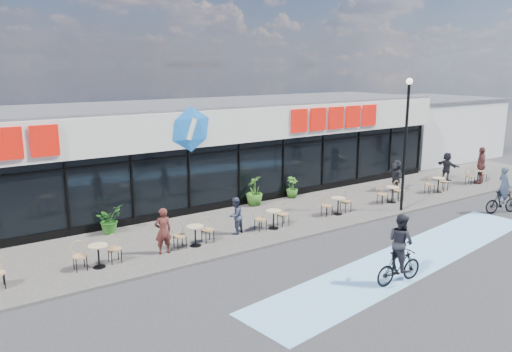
# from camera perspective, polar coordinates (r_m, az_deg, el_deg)

# --- Properties ---
(ground) EXTENTS (120.00, 120.00, 0.00)m
(ground) POSITION_cam_1_polar(r_m,az_deg,el_deg) (16.13, 3.89, -10.70)
(ground) COLOR #28282B
(ground) RESTS_ON ground
(sidewalk) EXTENTS (44.00, 5.00, 0.10)m
(sidewalk) POSITION_cam_1_polar(r_m,az_deg,el_deg) (19.62, -4.24, -6.25)
(sidewalk) COLOR #59554F
(sidewalk) RESTS_ON ground
(bike_lane) EXTENTS (14.17, 4.13, 0.01)m
(bike_lane) POSITION_cam_1_polar(r_m,az_deg,el_deg) (17.80, 17.31, -8.96)
(bike_lane) COLOR #77AFE0
(bike_lane) RESTS_ON ground
(building) EXTENTS (30.60, 6.57, 4.75)m
(building) POSITION_cam_1_polar(r_m,az_deg,el_deg) (23.79, -10.87, 2.60)
(building) COLOR black
(building) RESTS_ON ground
(neighbour_building) EXTENTS (9.20, 7.20, 4.11)m
(neighbour_building) POSITION_cam_1_polar(r_m,az_deg,el_deg) (37.57, 18.57, 5.35)
(neighbour_building) COLOR silver
(neighbour_building) RESTS_ON ground
(lamp_post) EXTENTS (0.28, 0.28, 5.74)m
(lamp_post) POSITION_cam_1_polar(r_m,az_deg,el_deg) (22.30, 16.76, 4.57)
(lamp_post) COLOR black
(lamp_post) RESTS_ON sidewalk
(bistro_set_2) EXTENTS (1.54, 0.62, 0.90)m
(bistro_set_2) POSITION_cam_1_polar(r_m,az_deg,el_deg) (16.74, -17.66, -8.36)
(bistro_set_2) COLOR tan
(bistro_set_2) RESTS_ON sidewalk
(bistro_set_3) EXTENTS (1.54, 0.62, 0.90)m
(bistro_set_3) POSITION_cam_1_polar(r_m,az_deg,el_deg) (17.90, -7.09, -6.47)
(bistro_set_3) COLOR tan
(bistro_set_3) RESTS_ON sidewalk
(bistro_set_4) EXTENTS (1.54, 0.62, 0.90)m
(bistro_set_4) POSITION_cam_1_polar(r_m,az_deg,el_deg) (19.59, 1.86, -4.69)
(bistro_set_4) COLOR tan
(bistro_set_4) RESTS_ON sidewalk
(bistro_set_5) EXTENTS (1.54, 0.62, 0.90)m
(bistro_set_5) POSITION_cam_1_polar(r_m,az_deg,el_deg) (21.68, 9.20, -3.13)
(bistro_set_5) COLOR tan
(bistro_set_5) RESTS_ON sidewalk
(bistro_set_6) EXTENTS (1.54, 0.62, 0.90)m
(bistro_set_6) POSITION_cam_1_polar(r_m,az_deg,el_deg) (24.09, 15.14, -1.83)
(bistro_set_6) COLOR tan
(bistro_set_6) RESTS_ON sidewalk
(bistro_set_7) EXTENTS (1.54, 0.62, 0.90)m
(bistro_set_7) POSITION_cam_1_polar(r_m,az_deg,el_deg) (26.71, 19.96, -0.76)
(bistro_set_7) COLOR tan
(bistro_set_7) RESTS_ON sidewalk
(bistro_set_8) EXTENTS (1.54, 0.62, 0.90)m
(bistro_set_8) POSITION_cam_1_polar(r_m,az_deg,el_deg) (29.49, 23.89, 0.12)
(bistro_set_8) COLOR tan
(bistro_set_8) RESTS_ON sidewalk
(potted_plant_left) EXTENTS (1.27, 1.23, 1.08)m
(potted_plant_left) POSITION_cam_1_polar(r_m,az_deg,el_deg) (19.80, -16.44, -4.77)
(potted_plant_left) COLOR #225919
(potted_plant_left) RESTS_ON sidewalk
(potted_plant_mid) EXTENTS (1.04, 1.04, 1.36)m
(potted_plant_mid) POSITION_cam_1_polar(r_m,az_deg,el_deg) (22.65, -0.20, -1.70)
(potted_plant_mid) COLOR #2A5618
(potted_plant_mid) RESTS_ON sidewalk
(potted_plant_right) EXTENTS (0.63, 0.63, 1.03)m
(potted_plant_right) POSITION_cam_1_polar(r_m,az_deg,el_deg) (24.06, 4.14, -1.29)
(potted_plant_right) COLOR #265317
(potted_plant_right) RESTS_ON sidewalk
(patron_left) EXTENTS (0.62, 0.44, 1.60)m
(patron_left) POSITION_cam_1_polar(r_m,az_deg,el_deg) (17.19, -10.58, -6.19)
(patron_left) COLOR #4C1F1B
(patron_left) RESTS_ON sidewalk
(patron_right) EXTENTS (0.85, 0.77, 1.43)m
(patron_right) POSITION_cam_1_polar(r_m,az_deg,el_deg) (18.88, -2.39, -4.55)
(patron_right) COLOR #2E3548
(patron_right) RESTS_ON sidewalk
(pedestrian_a) EXTENTS (0.95, 1.58, 1.62)m
(pedestrian_a) POSITION_cam_1_polar(r_m,az_deg,el_deg) (26.12, 15.69, 0.05)
(pedestrian_a) COLOR black
(pedestrian_a) RESTS_ON sidewalk
(pedestrian_b) EXTENTS (0.56, 1.47, 1.56)m
(pedestrian_b) POSITION_cam_1_polar(r_m,az_deg,el_deg) (29.60, 20.96, 1.05)
(pedestrian_b) COLOR black
(pedestrian_b) RESTS_ON sidewalk
(pedestrian_c) EXTENTS (1.18, 1.14, 1.98)m
(pedestrian_c) POSITION_cam_1_polar(r_m,az_deg,el_deg) (29.48, 24.30, 1.14)
(pedestrian_c) COLOR brown
(pedestrian_c) RESTS_ON sidewalk
(cyclist_a) EXTENTS (1.76, 0.87, 2.15)m
(cyclist_a) POSITION_cam_1_polar(r_m,az_deg,el_deg) (15.47, 16.11, -8.57)
(cyclist_a) COLOR black
(cyclist_a) RESTS_ON ground
(cyclist_b) EXTENTS (1.73, 0.99, 2.07)m
(cyclist_b) POSITION_cam_1_polar(r_m,az_deg,el_deg) (24.32, 26.36, -2.12)
(cyclist_b) COLOR black
(cyclist_b) RESTS_ON ground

